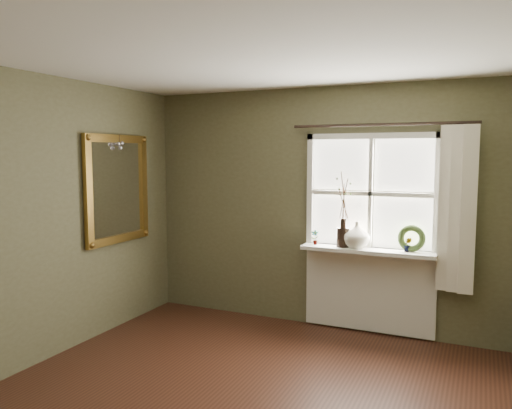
{
  "coord_description": "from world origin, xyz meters",
  "views": [
    {
      "loc": [
        1.6,
        -2.94,
        1.89
      ],
      "look_at": [
        -0.44,
        1.55,
        1.39
      ],
      "focal_mm": 35.0,
      "sensor_mm": 36.0,
      "label": 1
    }
  ],
  "objects_px": {
    "cream_vase": "(357,235)",
    "gilt_mirror": "(117,189)",
    "dark_jug": "(343,237)",
    "wreath": "(411,241)"
  },
  "relations": [
    {
      "from": "cream_vase",
      "to": "wreath",
      "type": "height_order",
      "value": "cream_vase"
    },
    {
      "from": "cream_vase",
      "to": "gilt_mirror",
      "type": "relative_size",
      "value": 0.24
    },
    {
      "from": "cream_vase",
      "to": "dark_jug",
      "type": "bearing_deg",
      "value": 180.0
    },
    {
      "from": "dark_jug",
      "to": "wreath",
      "type": "relative_size",
      "value": 0.75
    },
    {
      "from": "dark_jug",
      "to": "cream_vase",
      "type": "xyz_separation_m",
      "value": [
        0.14,
        0.0,
        0.04
      ]
    },
    {
      "from": "dark_jug",
      "to": "wreath",
      "type": "distance_m",
      "value": 0.68
    },
    {
      "from": "cream_vase",
      "to": "wreath",
      "type": "distance_m",
      "value": 0.54
    },
    {
      "from": "dark_jug",
      "to": "cream_vase",
      "type": "relative_size",
      "value": 0.73
    },
    {
      "from": "wreath",
      "to": "gilt_mirror",
      "type": "relative_size",
      "value": 0.23
    },
    {
      "from": "wreath",
      "to": "gilt_mirror",
      "type": "bearing_deg",
      "value": -174.49
    }
  ]
}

